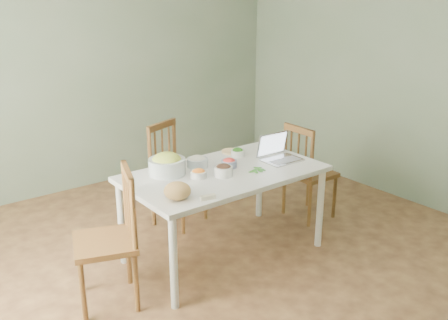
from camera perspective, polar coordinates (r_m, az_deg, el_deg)
floor at (r=4.36m, az=0.14°, el=-12.00°), size 5.00×5.00×0.00m
wall_back at (r=5.99m, az=-14.90°, el=9.70°), size 5.00×0.00×2.70m
wall_right at (r=5.71m, az=20.65°, el=8.71°), size 0.00×5.00×2.70m
dining_table at (r=4.37m, az=-0.00°, el=-6.12°), size 1.67×0.94×0.78m
chair_far at (r=4.94m, az=-5.18°, el=-1.70°), size 0.57×0.56×1.02m
chair_left at (r=3.77m, az=-13.51°, el=-8.81°), size 0.56×0.58×1.04m
chair_right at (r=5.15m, az=9.82°, el=-1.23°), size 0.43×0.45×0.99m
bread_boule at (r=3.66m, az=-5.35°, el=-3.52°), size 0.24×0.24×0.13m
butter_stick at (r=3.66m, az=-1.87°, el=-4.28°), size 0.12×0.06×0.03m
bowl_squash at (r=4.16m, az=-6.53°, el=-0.43°), size 0.38×0.38×0.18m
bowl_carrot at (r=4.07m, az=-2.91°, el=-1.54°), size 0.17×0.17×0.07m
bowl_onion at (r=4.32m, az=-3.05°, el=-0.15°), size 0.23×0.23×0.10m
bowl_mushroom at (r=4.10m, az=-0.06°, el=-1.17°), size 0.17×0.17×0.10m
bowl_redpep at (r=4.30m, az=0.57°, el=-0.33°), size 0.17×0.17×0.08m
bowl_broccoli at (r=4.59m, az=1.57°, el=0.90°), size 0.16×0.16×0.08m
flatbread at (r=4.71m, az=0.85°, el=0.98°), size 0.20×0.20×0.02m
basil_bunch at (r=4.24m, az=3.63°, el=-1.10°), size 0.18×0.18×0.02m
laptop at (r=4.47m, az=6.73°, el=1.33°), size 0.34×0.29×0.23m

